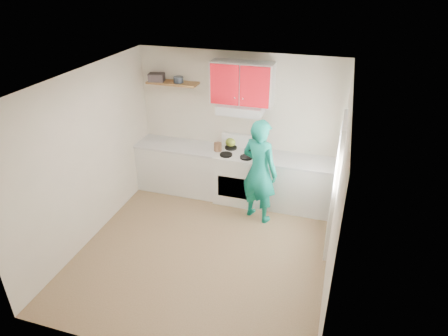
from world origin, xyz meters
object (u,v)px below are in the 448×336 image
(stove, at_px, (238,176))
(person, at_px, (259,171))
(tin, at_px, (178,80))
(kettle, at_px, (231,142))
(crock, at_px, (218,147))

(stove, xyz_separation_m, person, (0.49, -0.49, 0.43))
(tin, xyz_separation_m, kettle, (0.92, 0.08, -1.09))
(stove, xyz_separation_m, kettle, (-0.21, 0.24, 0.54))
(kettle, xyz_separation_m, person, (0.70, -0.73, -0.11))
(stove, xyz_separation_m, tin, (-1.13, 0.16, 1.63))
(tin, distance_m, person, 2.12)
(person, bearing_deg, tin, 0.83)
(stove, height_order, person, person)
(stove, height_order, kettle, kettle)
(stove, distance_m, crock, 0.64)
(stove, height_order, tin, tin)
(kettle, xyz_separation_m, crock, (-0.16, -0.25, -0.02))
(kettle, relative_size, person, 0.11)
(kettle, distance_m, crock, 0.30)
(stove, xyz_separation_m, crock, (-0.37, -0.01, 0.52))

